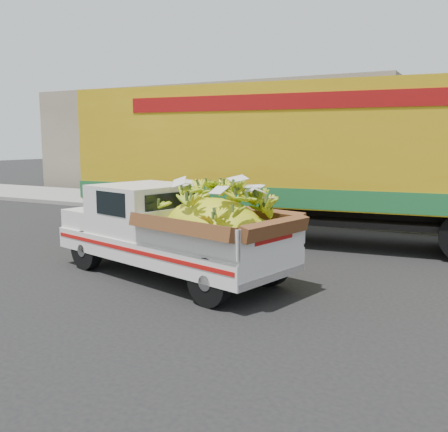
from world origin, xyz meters
The scene contains 6 objects.
ground centered at (0.00, 0.00, 0.00)m, with size 100.00×100.00×0.00m, color black.
curb centered at (0.00, 6.26, 0.07)m, with size 60.00×0.25×0.15m, color gray.
sidewalk centered at (0.00, 8.36, 0.07)m, with size 60.00×4.00×0.14m, color gray.
building_left centered at (-8.00, 14.26, 2.50)m, with size 18.00×6.00×5.00m, color gray.
pickup_truck centered at (-0.59, -0.62, 0.90)m, with size 5.03×2.85×1.67m.
semi_trailer centered at (0.31, 3.81, 2.12)m, with size 12.04×3.72×3.80m.
Camera 1 is at (4.11, -8.02, 2.50)m, focal length 40.00 mm.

